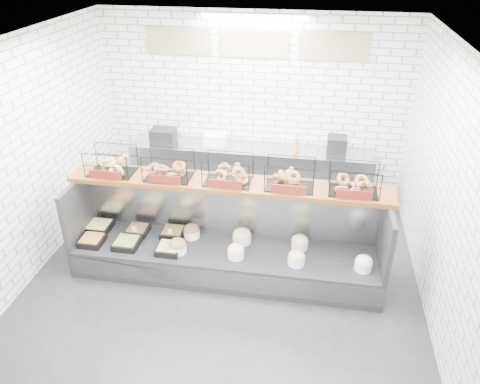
# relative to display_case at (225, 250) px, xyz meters

# --- Properties ---
(ground) EXTENTS (5.50, 5.50, 0.00)m
(ground) POSITION_rel_display_case_xyz_m (0.02, -0.34, -0.33)
(ground) COLOR black
(ground) RESTS_ON ground
(room_shell) EXTENTS (5.02, 5.51, 3.01)m
(room_shell) POSITION_rel_display_case_xyz_m (0.02, 0.26, 1.73)
(room_shell) COLOR white
(room_shell) RESTS_ON ground
(display_case) EXTENTS (4.00, 0.90, 1.20)m
(display_case) POSITION_rel_display_case_xyz_m (0.00, 0.00, 0.00)
(display_case) COLOR black
(display_case) RESTS_ON ground
(bagel_shelf) EXTENTS (4.10, 0.50, 0.40)m
(bagel_shelf) POSITION_rel_display_case_xyz_m (0.03, 0.17, 1.05)
(bagel_shelf) COLOR #4D2710
(bagel_shelf) RESTS_ON display_case
(prep_counter) EXTENTS (4.00, 0.60, 1.20)m
(prep_counter) POSITION_rel_display_case_xyz_m (0.02, 2.09, 0.14)
(prep_counter) COLOR #93969B
(prep_counter) RESTS_ON ground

